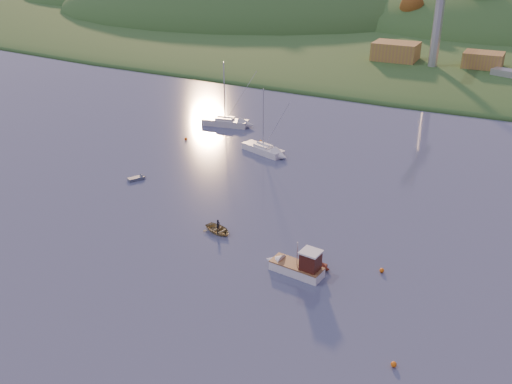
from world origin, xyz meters
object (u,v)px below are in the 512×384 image
at_px(fishing_boat, 293,264).
at_px(sailboat_far, 263,149).
at_px(canoe, 218,230).
at_px(sailboat_near, 225,122).
at_px(grey_dinghy, 140,178).
at_px(red_tender, 318,267).

height_order(fishing_boat, sailboat_far, sailboat_far).
xyz_separation_m(sailboat_far, canoe, (7.11, -26.53, -0.31)).
xyz_separation_m(sailboat_near, grey_dinghy, (1.25, -27.32, -0.55)).
relative_size(canoe, red_tender, 1.04).
relative_size(sailboat_near, red_tender, 3.27).
height_order(sailboat_near, grey_dinghy, sailboat_near).
relative_size(sailboat_near, sailboat_far, 1.11).
distance_m(red_tender, grey_dinghy, 33.89).
height_order(sailboat_near, red_tender, sailboat_near).
bearing_deg(canoe, grey_dinghy, 83.83).
bearing_deg(red_tender, fishing_boat, -138.87).
xyz_separation_m(fishing_boat, red_tender, (2.16, 1.80, -0.69)).
height_order(sailboat_near, canoe, sailboat_near).
bearing_deg(canoe, sailboat_near, 47.69).
relative_size(fishing_boat, canoe, 1.83).
distance_m(sailboat_near, sailboat_far, 15.73).
bearing_deg(grey_dinghy, fishing_boat, -82.15).
relative_size(sailboat_near, grey_dinghy, 4.08).
xyz_separation_m(fishing_boat, sailboat_far, (-18.65, 30.45, -0.24)).
bearing_deg(sailboat_far, canoe, -56.79).
distance_m(canoe, grey_dinghy, 20.37).
distance_m(fishing_boat, canoe, 12.20).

